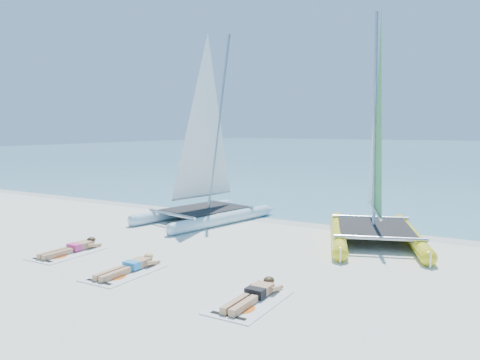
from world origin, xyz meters
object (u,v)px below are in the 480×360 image
at_px(catamaran_blue, 205,163).
at_px(sunbather_b, 130,266).
at_px(towel_a, 67,253).
at_px(sunbather_c, 254,294).
at_px(towel_b, 125,273).
at_px(towel_c, 249,302).
at_px(catamaran_yellow, 375,164).
at_px(sunbather_a, 73,248).

distance_m(catamaran_blue, sunbather_b, 6.34).
relative_size(towel_a, sunbather_c, 1.07).
bearing_deg(catamaran_blue, towel_a, -83.75).
distance_m(towel_b, towel_c, 3.30).
bearing_deg(catamaran_yellow, catamaran_blue, 163.88).
distance_m(sunbather_b, sunbather_c, 3.30).
relative_size(catamaran_blue, towel_c, 3.68).
height_order(towel_a, sunbather_c, sunbather_c).
distance_m(sunbather_a, towel_b, 2.55).
height_order(catamaran_blue, towel_b, catamaran_blue).
bearing_deg(sunbather_b, sunbather_c, -2.53).
relative_size(catamaran_yellow, sunbather_c, 4.03).
bearing_deg(towel_b, catamaran_yellow, 58.14).
distance_m(sunbather_a, towel_c, 5.81).
distance_m(sunbather_a, sunbather_c, 5.78).
xyz_separation_m(towel_a, towel_c, (5.75, -0.61, 0.00)).
xyz_separation_m(towel_a, sunbather_a, (0.00, 0.19, 0.11)).
relative_size(catamaran_blue, towel_a, 3.68).
xyz_separation_m(catamaran_blue, towel_b, (1.86, -5.94, -2.03)).
bearing_deg(towel_c, catamaran_blue, 130.29).
bearing_deg(catamaran_blue, towel_c, -37.27).
relative_size(catamaran_blue, sunbather_b, 3.95).
relative_size(catamaran_yellow, towel_a, 3.76).
xyz_separation_m(catamaran_yellow, sunbather_c, (-0.62, -6.25, -2.07)).
bearing_deg(towel_c, sunbather_a, 172.06).
distance_m(sunbather_b, towel_c, 3.31).
bearing_deg(towel_a, catamaran_yellow, 42.48).
relative_size(sunbather_b, sunbather_c, 1.00).
bearing_deg(sunbather_b, towel_a, 173.67).
relative_size(towel_b, sunbather_b, 1.07).
height_order(catamaran_blue, catamaran_yellow, catamaran_yellow).
xyz_separation_m(sunbather_a, sunbather_c, (5.75, -0.61, 0.00)).
height_order(catamaran_blue, sunbather_b, catamaran_blue).
xyz_separation_m(towel_b, towel_c, (3.29, -0.15, 0.00)).
relative_size(towel_b, towel_c, 1.00).
bearing_deg(catamaran_yellow, sunbather_b, -142.39).
bearing_deg(sunbather_a, sunbather_c, -6.05).
height_order(towel_a, towel_c, same).
bearing_deg(catamaran_yellow, sunbather_c, -115.42).
distance_m(sunbather_a, sunbather_b, 2.50).
relative_size(towel_a, towel_c, 1.00).
height_order(catamaran_yellow, towel_b, catamaran_yellow).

